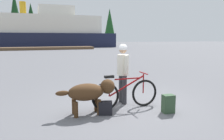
{
  "coord_description": "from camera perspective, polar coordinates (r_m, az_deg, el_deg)",
  "views": [
    {
      "loc": [
        -2.4,
        -5.29,
        1.82
      ],
      "look_at": [
        -0.22,
        0.79,
        0.86
      ],
      "focal_mm": 35.03,
      "sensor_mm": 36.0,
      "label": 1
    }
  ],
  "objects": [
    {
      "name": "pine_tree_far_right",
      "position": [
        64.42,
        -0.63,
        12.5
      ],
      "size": [
        2.85,
        2.85,
        10.09
      ],
      "color": "#4C331E",
      "rests_on": "ground_plane"
    },
    {
      "name": "ferry_boat",
      "position": [
        43.61,
        -17.57,
        9.41
      ],
      "size": [
        26.32,
        8.89,
        8.22
      ],
      "color": "#191E38",
      "rests_on": "ground_plane"
    },
    {
      "name": "bicycle",
      "position": [
        5.67,
        3.43,
        -6.19
      ],
      "size": [
        1.82,
        0.44,
        0.92
      ],
      "color": "black",
      "rests_on": "ground_plane"
    },
    {
      "name": "handbag_pannier",
      "position": [
        5.28,
        -1.76,
        -9.89
      ],
      "size": [
        0.36,
        0.26,
        0.32
      ],
      "primitive_type": "cube",
      "rotation": [
        0.0,
        0.0,
        -0.27
      ],
      "color": "black",
      "rests_on": "ground_plane"
    },
    {
      "name": "pine_tree_far_left",
      "position": [
        58.9,
        -23.99,
        13.27
      ],
      "size": [
        3.5,
        3.5,
        12.49
      ],
      "color": "#4C331E",
      "rests_on": "ground_plane"
    },
    {
      "name": "dock_pier",
      "position": [
        35.03,
        -20.12,
        5.29
      ],
      "size": [
        18.39,
        2.81,
        0.4
      ],
      "primitive_type": "cube",
      "color": "brown",
      "rests_on": "ground_plane"
    },
    {
      "name": "backpack",
      "position": [
        5.57,
        14.47,
        -8.53
      ],
      "size": [
        0.29,
        0.22,
        0.45
      ],
      "primitive_type": "cube",
      "rotation": [
        0.0,
        0.0,
        -0.07
      ],
      "color": "#334C33",
      "rests_on": "ground_plane"
    },
    {
      "name": "pine_tree_center",
      "position": [
        59.34,
        -15.63,
        11.89
      ],
      "size": [
        2.99,
        2.99,
        8.81
      ],
      "color": "#4C331E",
      "rests_on": "ground_plane"
    },
    {
      "name": "pine_tree_mid_back",
      "position": [
        67.36,
        -20.36,
        12.66
      ],
      "size": [
        3.52,
        3.52,
        11.45
      ],
      "color": "#4C331E",
      "rests_on": "ground_plane"
    },
    {
      "name": "dog",
      "position": [
        5.25,
        -5.74,
        -5.71
      ],
      "size": [
        1.42,
        0.48,
        0.82
      ],
      "color": "#472D19",
      "rests_on": "ground_plane"
    },
    {
      "name": "person_cyclist",
      "position": [
        6.03,
        2.85,
        0.47
      ],
      "size": [
        0.32,
        0.53,
        1.65
      ],
      "color": "#333338",
      "rests_on": "ground_plane"
    },
    {
      "name": "ground_plane",
      "position": [
        6.09,
        4.53,
        -8.99
      ],
      "size": [
        160.0,
        160.0,
        0.0
      ],
      "primitive_type": "plane",
      "color": "slate"
    }
  ]
}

